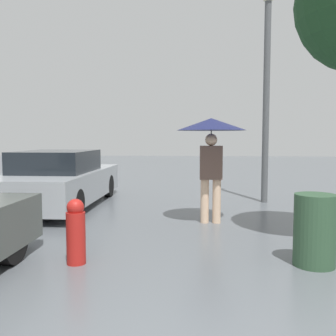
{
  "coord_description": "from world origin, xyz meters",
  "views": [
    {
      "loc": [
        -0.1,
        -1.76,
        1.57
      ],
      "look_at": [
        -0.6,
        5.06,
        1.01
      ],
      "focal_mm": 40.0,
      "sensor_mm": 36.0,
      "label": 1
    }
  ],
  "objects_px": {
    "pedestrian": "(211,136)",
    "parked_car_farthest": "(60,180)",
    "fire_hydrant": "(76,232)",
    "trash_bin": "(315,230)",
    "street_lamp": "(267,79)"
  },
  "relations": [
    {
      "from": "parked_car_farthest",
      "to": "fire_hydrant",
      "type": "height_order",
      "value": "parked_car_farthest"
    },
    {
      "from": "pedestrian",
      "to": "parked_car_farthest",
      "type": "distance_m",
      "value": 3.83
    },
    {
      "from": "pedestrian",
      "to": "fire_hydrant",
      "type": "height_order",
      "value": "pedestrian"
    },
    {
      "from": "pedestrian",
      "to": "parked_car_farthest",
      "type": "xyz_separation_m",
      "value": [
        -3.38,
        1.49,
        -1.0
      ]
    },
    {
      "from": "parked_car_farthest",
      "to": "trash_bin",
      "type": "bearing_deg",
      "value": -39.21
    },
    {
      "from": "parked_car_farthest",
      "to": "trash_bin",
      "type": "height_order",
      "value": "parked_car_farthest"
    },
    {
      "from": "parked_car_farthest",
      "to": "trash_bin",
      "type": "relative_size",
      "value": 4.92
    },
    {
      "from": "pedestrian",
      "to": "parked_car_farthest",
      "type": "bearing_deg",
      "value": 156.17
    },
    {
      "from": "street_lamp",
      "to": "fire_hydrant",
      "type": "bearing_deg",
      "value": -123.83
    },
    {
      "from": "parked_car_farthest",
      "to": "fire_hydrant",
      "type": "distance_m",
      "value": 4.19
    },
    {
      "from": "trash_bin",
      "to": "fire_hydrant",
      "type": "distance_m",
      "value": 2.93
    },
    {
      "from": "fire_hydrant",
      "to": "street_lamp",
      "type": "bearing_deg",
      "value": 56.17
    },
    {
      "from": "pedestrian",
      "to": "fire_hydrant",
      "type": "bearing_deg",
      "value": -126.52
    },
    {
      "from": "parked_car_farthest",
      "to": "trash_bin",
      "type": "xyz_separation_m",
      "value": [
        4.55,
        -3.71,
        -0.15
      ]
    },
    {
      "from": "street_lamp",
      "to": "trash_bin",
      "type": "xyz_separation_m",
      "value": [
        -0.22,
        -4.54,
        -2.51
      ]
    }
  ]
}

